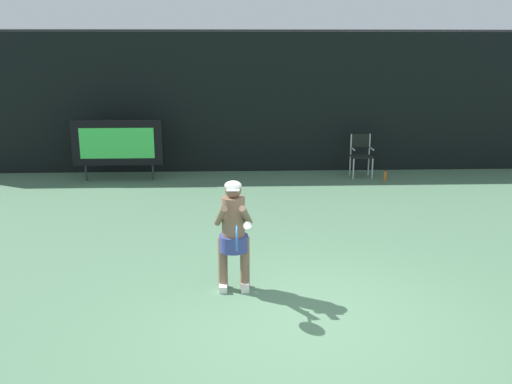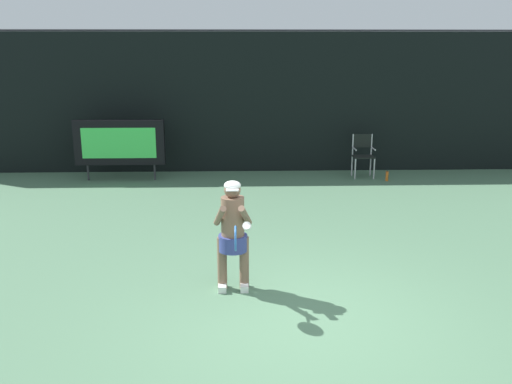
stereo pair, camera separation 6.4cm
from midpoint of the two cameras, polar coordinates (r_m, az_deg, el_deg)
ground at (r=6.68m, az=5.63°, el=-14.14°), size 18.00×22.00×0.03m
backdrop_screen at (r=14.57m, az=1.40°, el=9.22°), size 18.00×0.12×3.66m
scoreboard at (r=13.98m, az=-13.80°, el=4.99°), size 2.20×0.21×1.50m
umpire_chair at (r=14.27m, az=11.13°, el=3.99°), size 0.52×0.44×1.08m
water_bottle at (r=14.04m, az=13.52°, el=1.61°), size 0.07×0.07×0.27m
tennis_player at (r=7.38m, az=-2.16°, el=-4.01°), size 0.53×0.60×1.52m
tennis_racket at (r=6.70m, az=-1.86°, el=-4.75°), size 0.03×0.60×0.31m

